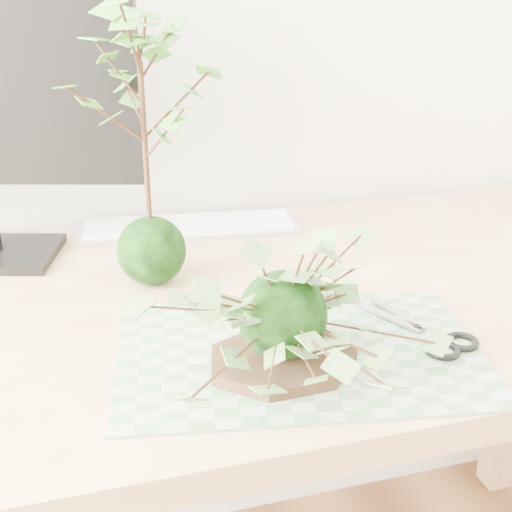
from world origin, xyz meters
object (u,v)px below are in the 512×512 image
object	(u,v)px
desk	(225,353)
ivy_kokedama	(283,276)
maple_kokedama	(141,80)
keyboard	(189,226)

from	to	relation	value
desk	ivy_kokedama	size ratio (longest dim) A/B	4.58
ivy_kokedama	maple_kokedama	xyz separation A→B (m)	(-0.11, 0.28, 0.18)
desk	keyboard	xyz separation A→B (m)	(0.01, 0.28, 0.09)
ivy_kokedama	maple_kokedama	distance (m)	0.35
desk	keyboard	world-z (taller)	keyboard
maple_kokedama	desk	bearing A→B (deg)	-43.94
maple_kokedama	keyboard	distance (m)	0.36
maple_kokedama	keyboard	bearing A→B (deg)	64.78
desk	maple_kokedama	world-z (taller)	maple_kokedama
ivy_kokedama	keyboard	xyz separation A→B (m)	(-0.01, 0.48, -0.11)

